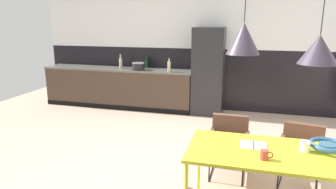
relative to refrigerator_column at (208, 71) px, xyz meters
The scene contains 18 objects.
ground_plane 3.13m from the refrigerator_column, 93.79° to the right, with size 9.66×9.66×0.00m, color #CBAB93.
back_wall_splashback_dark 0.47m from the refrigerator_column, 118.80° to the left, with size 7.43×0.12×1.34m, color black.
back_wall_panel_upper 1.18m from the refrigerator_column, 118.80° to the left, with size 7.43×0.12×1.34m, color silver.
kitchen_counter 2.10m from the refrigerator_column, behind, with size 3.46×0.63×0.89m.
refrigerator_column is the anchor object (origin of this frame).
dining_table 3.63m from the refrigerator_column, 73.12° to the right, with size 1.54×0.80×0.75m.
armchair_near_window 3.07m from the refrigerator_column, 61.18° to the right, with size 0.57×0.56×0.74m.
armchair_far_side 2.71m from the refrigerator_column, 76.53° to the right, with size 0.50×0.48×0.76m.
fruit_bowl 3.67m from the refrigerator_column, 64.61° to the right, with size 0.34×0.34×0.08m.
open_book 3.50m from the refrigerator_column, 75.10° to the right, with size 0.25×0.21×0.02m.
mug_dark_espresso 3.80m from the refrigerator_column, 74.84° to the right, with size 0.11×0.07×0.09m.
mug_short_terracotta 3.66m from the refrigerator_column, 68.12° to the right, with size 0.14×0.09×0.10m.
cooking_pot 1.52m from the refrigerator_column, behind, with size 0.28×0.28×0.18m.
bottle_wine_green 1.97m from the refrigerator_column, behind, with size 0.07×0.07×0.32m.
bottle_vinegar_dark 0.83m from the refrigerator_column, 166.33° to the right, with size 0.07×0.07×0.28m.
bottle_spice_small 1.45m from the refrigerator_column, behind, with size 0.07×0.07×0.27m.
pendant_lamp_over_table_near 3.65m from the refrigerator_column, 77.84° to the right, with size 0.30×0.30×0.99m.
pendant_lamp_over_table_far 3.83m from the refrigerator_column, 68.72° to the right, with size 0.33×0.33×1.05m.
Camera 1 is at (1.00, -3.26, 1.94)m, focal length 32.21 mm.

